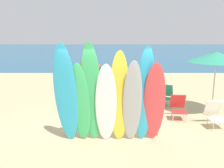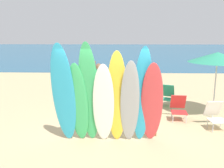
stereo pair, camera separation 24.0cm
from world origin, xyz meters
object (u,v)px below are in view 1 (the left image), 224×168
object	(u,v)px
surfboard_grey_5	(132,103)
surfboard_yellow_4	(119,98)
surfboard_rack	(112,119)
surfboard_red_7	(154,103)
surfboard_teal_0	(66,95)
beach_chair_red	(178,106)
beachgoer_strolling	(98,83)
beachgoer_near_rack	(150,85)
beachgoer_by_water	(87,72)
surfboard_teal_6	(144,96)
surfboard_green_1	(80,104)
surfboard_white_3	(106,105)
beach_umbrella	(216,57)
surfboard_green_2	(91,95)
beach_chair_blue	(214,113)
beach_chair_striped	(165,94)

from	to	relation	value
surfboard_grey_5	surfboard_yellow_4	bearing A→B (deg)	172.11
surfboard_rack	surfboard_yellow_4	xyz separation A→B (m)	(0.17, -0.56, 0.74)
surfboard_grey_5	surfboard_red_7	xyz separation A→B (m)	(0.56, 0.06, -0.03)
surfboard_grey_5	surfboard_red_7	distance (m)	0.56
surfboard_teal_0	beach_chair_red	distance (m)	4.04
beachgoer_strolling	beachgoer_near_rack	size ratio (longest dim) A/B	1.01
beachgoer_by_water	surfboard_teal_6	bearing A→B (deg)	-100.81
surfboard_teal_0	surfboard_green_1	size ratio (longest dim) A/B	1.22
surfboard_white_3	beachgoer_near_rack	bearing A→B (deg)	58.21
beach_umbrella	beachgoer_by_water	bearing A→B (deg)	143.30
surfboard_teal_0	beachgoer_by_water	distance (m)	5.64
surfboard_grey_5	beachgoer_by_water	xyz separation A→B (m)	(-1.69, 5.62, -0.12)
surfboard_green_2	beachgoer_strolling	bearing A→B (deg)	94.04
surfboard_green_2	surfboard_teal_0	bearing A→B (deg)	-174.03
surfboard_green_2	surfboard_yellow_4	size ratio (longest dim) A/B	1.10
surfboard_green_1	beachgoer_near_rack	bearing A→B (deg)	56.44
surfboard_green_2	surfboard_grey_5	size ratio (longest dim) A/B	1.18
beach_chair_blue	beach_umbrella	bearing A→B (deg)	68.53
surfboard_grey_5	beachgoer_strolling	distance (m)	3.37
surfboard_white_3	surfboard_yellow_4	bearing A→B (deg)	4.73
surfboard_teal_0	surfboard_teal_6	size ratio (longest dim) A/B	1.04
beach_chair_striped	surfboard_rack	bearing A→B (deg)	-101.97
surfboard_rack	surfboard_green_2	bearing A→B (deg)	-131.43
beachgoer_near_rack	surfboard_green_2	bearing A→B (deg)	9.79
beach_chair_red	surfboard_rack	bearing A→B (deg)	-142.19
surfboard_rack	surfboard_teal_6	size ratio (longest dim) A/B	1.00
surfboard_teal_0	surfboard_grey_5	size ratio (longest dim) A/B	1.17
surfboard_teal_6	surfboard_teal_0	bearing A→B (deg)	179.24
surfboard_rack	beach_umbrella	distance (m)	4.09
surfboard_white_3	surfboard_yellow_4	world-z (taller)	surfboard_yellow_4
surfboard_teal_0	beach_chair_red	size ratio (longest dim) A/B	3.35
surfboard_teal_6	beach_chair_striped	size ratio (longest dim) A/B	3.19
surfboard_rack	surfboard_white_3	size ratio (longest dim) A/B	1.18
beachgoer_by_water	beach_chair_striped	size ratio (longest dim) A/B	2.13
surfboard_green_2	beachgoer_by_water	bearing A→B (deg)	100.56
surfboard_teal_0	surfboard_yellow_4	world-z (taller)	surfboard_teal_0
surfboard_yellow_4	surfboard_teal_0	bearing A→B (deg)	-176.83
surfboard_green_2	beachgoer_near_rack	xyz separation A→B (m)	(1.91, 2.72, -0.35)
surfboard_rack	surfboard_green_2	world-z (taller)	surfboard_green_2
beach_chair_blue	beach_chair_striped	xyz separation A→B (m)	(-1.02, 2.36, 0.00)
surfboard_red_7	surfboard_teal_6	bearing A→B (deg)	-177.12
surfboard_green_1	surfboard_white_3	xyz separation A→B (m)	(0.65, -0.06, -0.01)
beachgoer_strolling	beach_umbrella	xyz separation A→B (m)	(3.97, -1.03, 1.08)
beachgoer_near_rack	beachgoer_by_water	size ratio (longest dim) A/B	0.98
surfboard_yellow_4	beach_umbrella	size ratio (longest dim) A/B	1.12
beach_umbrella	beachgoer_strolling	bearing A→B (deg)	165.43
surfboard_yellow_4	surfboard_teal_6	xyz separation A→B (m)	(0.64, 0.02, 0.05)
beach_chair_blue	beach_chair_striped	distance (m)	2.57
surfboard_green_2	beach_umbrella	distance (m)	4.56
surfboard_rack	surfboard_grey_5	distance (m)	1.01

